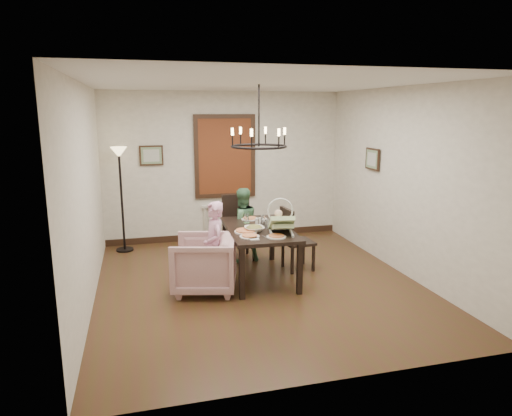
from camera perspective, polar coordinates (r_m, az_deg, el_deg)
name	(u,v)px	position (r m, az deg, el deg)	size (l,w,h in m)	color
room_shell	(252,184)	(6.63, -0.46, 3.02)	(4.51, 5.00, 2.81)	#482918
dining_table	(259,234)	(6.72, 0.35, -3.21)	(0.97, 1.65, 0.76)	black
chair_far	(239,227)	(7.61, -2.11, -2.42)	(0.47, 0.47, 1.08)	black
chair_right	(298,238)	(7.13, 5.30, -3.80)	(0.44, 0.44, 1.00)	black
armchair	(204,264)	(6.34, -6.53, -6.94)	(0.83, 0.85, 0.78)	#D2A0A5
elderly_woman	(214,254)	(6.31, -5.23, -5.75)	(0.38, 0.25, 1.04)	#E4A1C3
seated_man	(242,231)	(7.49, -1.81, -2.91)	(0.50, 0.39, 1.02)	#477750
baby_bouncer	(281,222)	(6.35, 3.17, -1.73)	(0.39, 0.53, 0.35)	#B9D492
salad_bowl	(254,228)	(6.50, -0.21, -2.57)	(0.34, 0.34, 0.08)	white
pizza_platter	(246,231)	(6.44, -1.28, -2.91)	(0.32, 0.32, 0.04)	tan
drinking_glass	(267,224)	(6.66, 1.39, -2.03)	(0.06, 0.06, 0.13)	silver
window_blinds	(225,156)	(8.64, -3.90, 6.45)	(1.00, 0.03, 1.40)	maroon
radiator	(226,221)	(8.87, -3.80, -1.60)	(0.92, 0.12, 0.62)	silver
picture_back	(151,155)	(8.49, -12.95, 6.42)	(0.42, 0.03, 0.36)	black
picture_right	(372,159)	(7.91, 14.35, 5.95)	(0.42, 0.03, 0.36)	black
floor_lamp	(122,201)	(8.28, -16.43, 0.84)	(0.30, 0.30, 1.80)	black
chandelier	(259,146)	(6.50, 0.36, 7.71)	(0.80, 0.80, 0.04)	black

